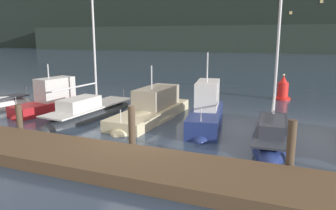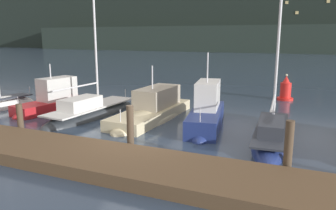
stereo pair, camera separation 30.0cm
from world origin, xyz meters
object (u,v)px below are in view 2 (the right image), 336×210
(motorboat_berth_4, at_px, (152,114))
(motorboat_berth_5, at_px, (206,119))
(motorboat_berth_2, at_px, (53,105))
(sailboat_berth_6, at_px, (271,136))
(channel_buoy, at_px, (286,90))
(sailboat_berth_3, at_px, (91,113))

(motorboat_berth_4, distance_m, motorboat_berth_5, 3.34)
(motorboat_berth_5, bearing_deg, motorboat_berth_2, -179.21)
(sailboat_berth_6, distance_m, channel_buoy, 10.05)
(motorboat_berth_4, relative_size, sailboat_berth_6, 0.65)
(motorboat_berth_4, xyz_separation_m, motorboat_berth_5, (3.30, -0.51, 0.16))
(motorboat_berth_5, xyz_separation_m, sailboat_berth_6, (3.30, -0.81, -0.27))
(motorboat_berth_4, bearing_deg, motorboat_berth_5, -8.76)
(motorboat_berth_4, height_order, motorboat_berth_5, motorboat_berth_5)
(motorboat_berth_4, height_order, channel_buoy, motorboat_berth_4)
(motorboat_berth_2, relative_size, motorboat_berth_4, 0.72)
(motorboat_berth_2, relative_size, sailboat_berth_3, 0.48)
(motorboat_berth_4, bearing_deg, channel_buoy, 53.45)
(motorboat_berth_5, relative_size, channel_buoy, 3.09)
(sailboat_berth_3, relative_size, channel_buoy, 5.95)
(sailboat_berth_6, relative_size, channel_buoy, 6.15)
(sailboat_berth_3, height_order, channel_buoy, sailboat_berth_3)
(motorboat_berth_2, height_order, motorboat_berth_5, motorboat_berth_5)
(motorboat_berth_2, distance_m, motorboat_berth_5, 9.89)
(motorboat_berth_2, height_order, sailboat_berth_6, sailboat_berth_6)
(motorboat_berth_5, height_order, channel_buoy, motorboat_berth_5)
(motorboat_berth_2, distance_m, channel_buoy, 16.07)
(motorboat_berth_2, relative_size, channel_buoy, 2.87)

